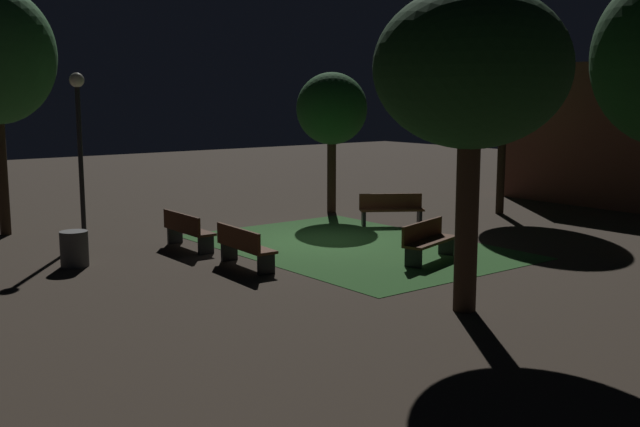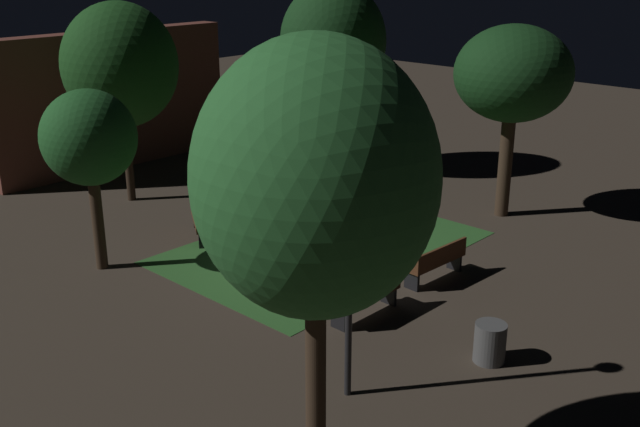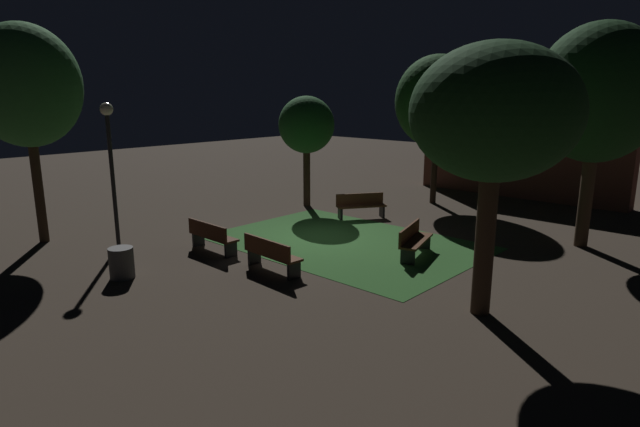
# 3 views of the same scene
# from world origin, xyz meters

# --- Properties ---
(ground_plane) EXTENTS (60.00, 60.00, 0.00)m
(ground_plane) POSITION_xyz_m (0.00, 0.00, 0.00)
(ground_plane) COLOR #3D3328
(grass_lawn) EXTENTS (7.88, 5.47, 0.01)m
(grass_lawn) POSITION_xyz_m (0.96, 0.16, 0.01)
(grass_lawn) COLOR #2D6028
(grass_lawn) RESTS_ON ground
(bench_path_side) EXTENTS (1.81, 0.52, 0.88)m
(bench_path_side) POSITION_xyz_m (-1.27, -3.15, 0.48)
(bench_path_side) COLOR #422314
(bench_path_side) RESTS_ON ground
(bench_corner) EXTENTS (1.82, 0.58, 0.88)m
(bench_corner) POSITION_xyz_m (1.26, -3.15, 0.48)
(bench_corner) COLOR #512D19
(bench_corner) RESTS_ON ground
(bench_back_row) EXTENTS (1.39, 1.77, 0.88)m
(bench_back_row) POSITION_xyz_m (-0.75, 3.06, 0.48)
(bench_back_row) COLOR #512D19
(bench_back_row) RESTS_ON ground
(bench_by_lamp) EXTENTS (0.98, 1.86, 0.88)m
(bench_by_lamp) POSITION_xyz_m (3.22, 0.43, 0.48)
(bench_by_lamp) COLOR #512D19
(bench_by_lamp) RESTS_ON ground
(tree_back_left) EXTENTS (2.19, 2.19, 4.35)m
(tree_back_left) POSITION_xyz_m (-3.64, 3.22, 3.20)
(tree_back_left) COLOR #38281C
(tree_back_left) RESTS_ON ground
(tree_left_canopy) EXTENTS (3.24, 3.24, 5.43)m
(tree_left_canopy) POSITION_xyz_m (6.37, -1.93, 4.06)
(tree_left_canopy) COLOR #38281C
(tree_left_canopy) RESTS_ON ground
(tree_back_right) EXTENTS (3.38, 3.38, 5.95)m
(tree_back_right) POSITION_xyz_m (-0.18, 7.15, 4.12)
(tree_back_right) COLOR #2D2116
(tree_back_right) RESTS_ON ground
(lamp_post_near_wall) EXTENTS (0.36, 0.36, 4.20)m
(lamp_post_near_wall) POSITION_xyz_m (-3.73, -4.73, 2.88)
(lamp_post_near_wall) COLOR black
(lamp_post_near_wall) RESTS_ON ground
(trash_bin) EXTENTS (0.60, 0.60, 0.77)m
(trash_bin) POSITION_xyz_m (-1.09, -5.96, 0.39)
(trash_bin) COLOR #4C4C4C
(trash_bin) RESTS_ON ground
(building_wall_backdrop) EXTENTS (9.01, 0.80, 4.72)m
(building_wall_backdrop) POSITION_xyz_m (1.80, 10.90, 2.36)
(building_wall_backdrop) COLOR brown
(building_wall_backdrop) RESTS_ON ground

